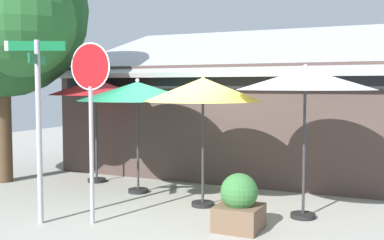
{
  "coord_description": "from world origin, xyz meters",
  "views": [
    {
      "loc": [
        4.21,
        -8.1,
        2.33
      ],
      "look_at": [
        -0.05,
        1.2,
        1.6
      ],
      "focal_mm": 44.35,
      "sensor_mm": 36.0,
      "label": 1
    }
  ],
  "objects_px": {
    "street_sign_post": "(38,111)",
    "patio_umbrella_mustard_right": "(203,90)",
    "sidewalk_planter": "(239,204)",
    "patio_umbrella_ivory_far_right": "(305,80)",
    "stop_sign": "(91,98)",
    "shade_tree": "(2,12)",
    "patio_umbrella_crimson_left": "(95,88)",
    "patio_umbrella_forest_green_center": "(137,92)"
  },
  "relations": [
    {
      "from": "stop_sign",
      "to": "patio_umbrella_mustard_right",
      "type": "bearing_deg",
      "value": 55.94
    },
    {
      "from": "stop_sign",
      "to": "sidewalk_planter",
      "type": "xyz_separation_m",
      "value": [
        2.39,
        0.69,
        -1.72
      ]
    },
    {
      "from": "stop_sign",
      "to": "patio_umbrella_crimson_left",
      "type": "distance_m",
      "value": 3.55
    },
    {
      "from": "patio_umbrella_ivory_far_right",
      "to": "sidewalk_planter",
      "type": "distance_m",
      "value": 2.45
    },
    {
      "from": "street_sign_post",
      "to": "sidewalk_planter",
      "type": "distance_m",
      "value": 3.68
    },
    {
      "from": "patio_umbrella_crimson_left",
      "to": "shade_tree",
      "type": "height_order",
      "value": "shade_tree"
    },
    {
      "from": "patio_umbrella_forest_green_center",
      "to": "shade_tree",
      "type": "xyz_separation_m",
      "value": [
        -3.43,
        -0.41,
        1.87
      ]
    },
    {
      "from": "stop_sign",
      "to": "patio_umbrella_forest_green_center",
      "type": "distance_m",
      "value": 2.39
    },
    {
      "from": "street_sign_post",
      "to": "patio_umbrella_ivory_far_right",
      "type": "relative_size",
      "value": 1.14
    },
    {
      "from": "patio_umbrella_mustard_right",
      "to": "patio_umbrella_ivory_far_right",
      "type": "relative_size",
      "value": 0.95
    },
    {
      "from": "stop_sign",
      "to": "patio_umbrella_ivory_far_right",
      "type": "xyz_separation_m",
      "value": [
        3.19,
        1.83,
        0.29
      ]
    },
    {
      "from": "stop_sign",
      "to": "shade_tree",
      "type": "height_order",
      "value": "shade_tree"
    },
    {
      "from": "stop_sign",
      "to": "shade_tree",
      "type": "xyz_separation_m",
      "value": [
        -3.93,
        1.93,
        1.94
      ]
    },
    {
      "from": "sidewalk_planter",
      "to": "patio_umbrella_forest_green_center",
      "type": "bearing_deg",
      "value": 150.39
    },
    {
      "from": "patio_umbrella_crimson_left",
      "to": "patio_umbrella_ivory_far_right",
      "type": "distance_m",
      "value": 5.33
    },
    {
      "from": "street_sign_post",
      "to": "patio_umbrella_mustard_right",
      "type": "xyz_separation_m",
      "value": [
        2.06,
        2.21,
        0.34
      ]
    },
    {
      "from": "street_sign_post",
      "to": "sidewalk_planter",
      "type": "bearing_deg",
      "value": 18.22
    },
    {
      "from": "patio_umbrella_crimson_left",
      "to": "patio_umbrella_mustard_right",
      "type": "bearing_deg",
      "value": -18.04
    },
    {
      "from": "stop_sign",
      "to": "sidewalk_planter",
      "type": "height_order",
      "value": "stop_sign"
    },
    {
      "from": "shade_tree",
      "to": "patio_umbrella_forest_green_center",
      "type": "bearing_deg",
      "value": 6.86
    },
    {
      "from": "street_sign_post",
      "to": "patio_umbrella_crimson_left",
      "type": "xyz_separation_m",
      "value": [
        -1.21,
        3.27,
        0.37
      ]
    },
    {
      "from": "patio_umbrella_crimson_left",
      "to": "sidewalk_planter",
      "type": "distance_m",
      "value": 5.28
    },
    {
      "from": "stop_sign",
      "to": "patio_umbrella_mustard_right",
      "type": "relative_size",
      "value": 1.19
    },
    {
      "from": "patio_umbrella_crimson_left",
      "to": "patio_umbrella_ivory_far_right",
      "type": "bearing_deg",
      "value": -11.77
    },
    {
      "from": "street_sign_post",
      "to": "patio_umbrella_ivory_far_right",
      "type": "distance_m",
      "value": 4.59
    },
    {
      "from": "street_sign_post",
      "to": "sidewalk_planter",
      "type": "xyz_separation_m",
      "value": [
        3.2,
        1.05,
        -1.49
      ]
    },
    {
      "from": "street_sign_post",
      "to": "patio_umbrella_mustard_right",
      "type": "distance_m",
      "value": 3.04
    },
    {
      "from": "street_sign_post",
      "to": "patio_umbrella_mustard_right",
      "type": "relative_size",
      "value": 1.21
    },
    {
      "from": "patio_umbrella_mustard_right",
      "to": "sidewalk_planter",
      "type": "xyz_separation_m",
      "value": [
        1.14,
        -1.15,
        -1.83
      ]
    },
    {
      "from": "patio_umbrella_crimson_left",
      "to": "patio_umbrella_mustard_right",
      "type": "relative_size",
      "value": 1.0
    },
    {
      "from": "patio_umbrella_mustard_right",
      "to": "sidewalk_planter",
      "type": "relative_size",
      "value": 2.76
    },
    {
      "from": "street_sign_post",
      "to": "patio_umbrella_forest_green_center",
      "type": "height_order",
      "value": "street_sign_post"
    },
    {
      "from": "stop_sign",
      "to": "patio_umbrella_forest_green_center",
      "type": "xyz_separation_m",
      "value": [
        -0.5,
        2.34,
        0.07
      ]
    },
    {
      "from": "stop_sign",
      "to": "patio_umbrella_mustard_right",
      "type": "distance_m",
      "value": 2.23
    },
    {
      "from": "street_sign_post",
      "to": "patio_umbrella_forest_green_center",
      "type": "xyz_separation_m",
      "value": [
        0.31,
        2.7,
        0.3
      ]
    },
    {
      "from": "street_sign_post",
      "to": "patio_umbrella_crimson_left",
      "type": "bearing_deg",
      "value": 110.34
    },
    {
      "from": "patio_umbrella_forest_green_center",
      "to": "patio_umbrella_mustard_right",
      "type": "relative_size",
      "value": 1.01
    },
    {
      "from": "stop_sign",
      "to": "patio_umbrella_crimson_left",
      "type": "xyz_separation_m",
      "value": [
        -2.02,
        2.91,
        0.15
      ]
    },
    {
      "from": "patio_umbrella_forest_green_center",
      "to": "sidewalk_planter",
      "type": "relative_size",
      "value": 2.8
    },
    {
      "from": "patio_umbrella_ivory_far_right",
      "to": "street_sign_post",
      "type": "bearing_deg",
      "value": -151.37
    },
    {
      "from": "street_sign_post",
      "to": "sidewalk_planter",
      "type": "height_order",
      "value": "street_sign_post"
    },
    {
      "from": "stop_sign",
      "to": "sidewalk_planter",
      "type": "bearing_deg",
      "value": 16.22
    }
  ]
}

